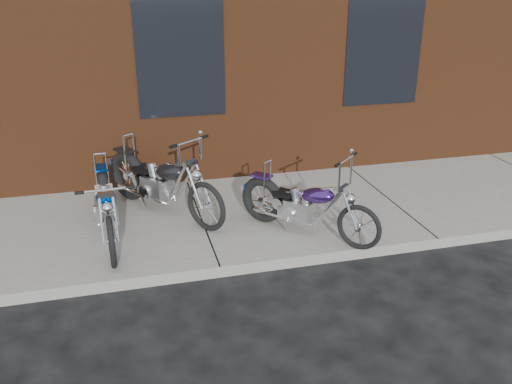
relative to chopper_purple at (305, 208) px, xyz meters
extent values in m
plane|color=black|center=(-1.29, -0.62, -0.53)|extent=(120.00, 120.00, 0.00)
cube|color=gray|center=(-1.29, 0.88, -0.46)|extent=(22.00, 3.00, 0.15)
torus|color=black|center=(-0.36, 0.41, -0.04)|extent=(0.55, 0.60, 0.68)
torus|color=black|center=(0.62, -0.71, -0.08)|extent=(0.45, 0.51, 0.61)
cube|color=gray|center=(0.04, -0.05, -0.05)|extent=(0.45, 0.46, 0.28)
ellipsoid|color=#422176|center=(0.21, -0.25, 0.22)|extent=(0.53, 0.55, 0.29)
cube|color=black|center=(-0.12, 0.14, 0.13)|extent=(0.35, 0.35, 0.06)
cylinder|color=silver|center=(0.54, -0.62, 0.17)|extent=(0.21, 0.23, 0.51)
cylinder|color=silver|center=(0.46, -0.53, 0.80)|extent=(0.41, 0.36, 0.03)
cylinder|color=silver|center=(-0.31, 0.35, 0.31)|extent=(0.03, 0.03, 0.45)
cylinder|color=silver|center=(-0.01, 0.18, -0.18)|extent=(0.59, 0.67, 0.05)
torus|color=black|center=(-2.63, 1.16, -0.03)|extent=(0.18, 0.72, 0.72)
torus|color=black|center=(-2.54, -0.40, -0.06)|extent=(0.10, 0.65, 0.65)
cube|color=gray|center=(-2.59, 0.52, -0.04)|extent=(0.30, 0.41, 0.30)
ellipsoid|color=#003BB5|center=(-2.58, 0.24, 0.25)|extent=(0.29, 0.56, 0.31)
cube|color=beige|center=(-2.61, 0.78, 0.16)|extent=(0.25, 0.29, 0.06)
cylinder|color=silver|center=(-2.55, -0.28, 0.20)|extent=(0.06, 0.29, 0.54)
cylinder|color=silver|center=(-2.56, -0.16, 0.52)|extent=(0.55, 0.06, 0.03)
cylinder|color=silver|center=(-2.62, 1.08, 0.35)|extent=(0.02, 0.02, 0.48)
cylinder|color=silver|center=(-2.48, 0.75, -0.17)|extent=(0.10, 0.90, 0.05)
torus|color=black|center=(-2.17, 1.70, 0.01)|extent=(0.58, 0.73, 0.79)
torus|color=black|center=(-1.18, 0.30, -0.03)|extent=(0.47, 0.62, 0.71)
cube|color=gray|center=(-1.77, 1.13, 0.00)|extent=(0.50, 0.53, 0.33)
ellipsoid|color=black|center=(-1.59, 0.88, 0.31)|extent=(0.58, 0.66, 0.34)
cube|color=black|center=(-1.93, 1.36, 0.22)|extent=(0.39, 0.40, 0.07)
cylinder|color=silver|center=(-1.26, 0.41, 0.26)|extent=(0.22, 0.28, 0.59)
cylinder|color=silver|center=(-1.34, 0.53, 0.85)|extent=(0.51, 0.37, 0.03)
cylinder|color=silver|center=(-2.12, 1.63, 0.42)|extent=(0.03, 0.03, 0.52)
cylinder|color=silver|center=(-1.80, 1.40, -0.14)|extent=(0.61, 0.83, 0.05)
camera|label=1|loc=(-2.32, -6.32, 2.96)|focal=38.00mm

